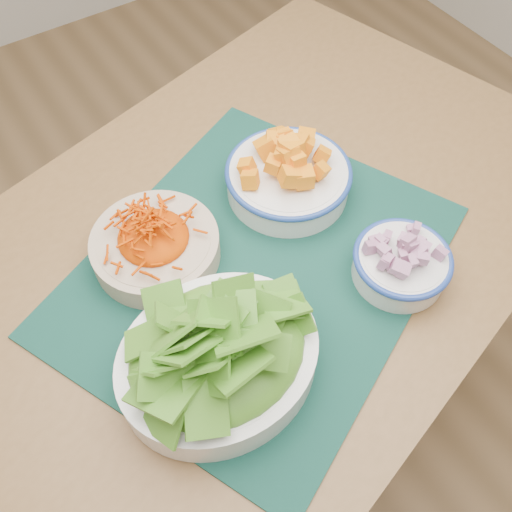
% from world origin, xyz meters
% --- Properties ---
extents(ground, '(4.00, 4.00, 0.00)m').
position_xyz_m(ground, '(0.00, 0.00, 0.00)').
color(ground, '#9A754A').
rests_on(ground, ground).
extents(table, '(1.23, 0.98, 0.75)m').
position_xyz_m(table, '(0.08, 0.13, 0.64)').
color(table, brown).
rests_on(table, ground).
extents(placemat, '(0.69, 0.64, 0.00)m').
position_xyz_m(placemat, '(0.02, 0.06, 0.75)').
color(placemat, black).
rests_on(placemat, table).
extents(carrot_bowl, '(0.22, 0.22, 0.08)m').
position_xyz_m(carrot_bowl, '(-0.09, 0.16, 0.79)').
color(carrot_bowl, '#C6B093').
rests_on(carrot_bowl, placemat).
extents(squash_bowl, '(0.24, 0.24, 0.09)m').
position_xyz_m(squash_bowl, '(0.15, 0.16, 0.80)').
color(squash_bowl, white).
rests_on(squash_bowl, placemat).
extents(lettuce_bowl, '(0.26, 0.22, 0.12)m').
position_xyz_m(lettuce_bowl, '(-0.10, -0.04, 0.81)').
color(lettuce_bowl, white).
rests_on(lettuce_bowl, placemat).
extents(onion_bowl, '(0.17, 0.17, 0.07)m').
position_xyz_m(onion_bowl, '(0.19, -0.06, 0.79)').
color(onion_bowl, silver).
rests_on(onion_bowl, placemat).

